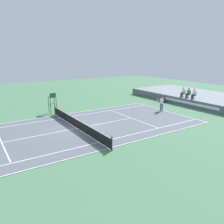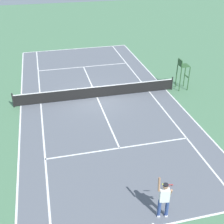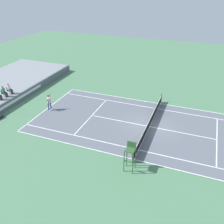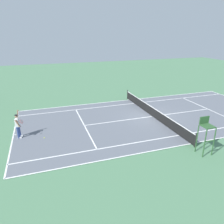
{
  "view_description": "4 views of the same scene",
  "coord_description": "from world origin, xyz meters",
  "views": [
    {
      "loc": [
        18.34,
        -8.06,
        6.68
      ],
      "look_at": [
        -0.16,
        4.0,
        1.0
      ],
      "focal_mm": 35.81,
      "sensor_mm": 36.0,
      "label": 1
    },
    {
      "loc": [
        3.62,
        19.39,
        10.14
      ],
      "look_at": [
        -0.16,
        4.0,
        1.0
      ],
      "focal_mm": 47.76,
      "sensor_mm": 36.0,
      "label": 2
    },
    {
      "loc": [
        -21.09,
        -4.03,
        13.28
      ],
      "look_at": [
        -0.16,
        4.0,
        1.0
      ],
      "focal_mm": 39.52,
      "sensor_mm": 36.0,
      "label": 3
    },
    {
      "loc": [
        -16.23,
        9.46,
        7.35
      ],
      "look_at": [
        -0.16,
        4.0,
        1.0
      ],
      "focal_mm": 34.16,
      "sensor_mm": 36.0,
      "label": 4
    }
  ],
  "objects": [
    {
      "name": "court",
      "position": [
        0.0,
        0.0,
        0.01
      ],
      "size": [
        11.08,
        23.88,
        0.03
      ],
      "color": "slate",
      "rests_on": "ground"
    },
    {
      "name": "tennis_player",
      "position": [
        -0.54,
        11.4,
        0.99
      ],
      "size": [
        0.82,
        0.61,
        2.08
      ],
      "color": "navy",
      "rests_on": "ground"
    },
    {
      "name": "ground_plane",
      "position": [
        0.0,
        0.0,
        0.0
      ],
      "size": [
        80.0,
        80.0,
        0.0
      ],
      "primitive_type": "plane",
      "color": "#4C7A56"
    },
    {
      "name": "tennis_ball",
      "position": [
        -1.26,
        9.67,
        0.03
      ],
      "size": [
        0.07,
        0.07,
        0.07
      ],
      "primitive_type": "sphere",
      "color": "#D1E533",
      "rests_on": "ground"
    },
    {
      "name": "umpire_chair",
      "position": [
        -6.7,
        0.0,
        1.56
      ],
      "size": [
        0.77,
        0.77,
        2.44
      ],
      "color": "#2D562D",
      "rests_on": "ground"
    },
    {
      "name": "net",
      "position": [
        0.0,
        0.0,
        0.52
      ],
      "size": [
        11.98,
        0.1,
        1.07
      ],
      "color": "black",
      "rests_on": "ground"
    }
  ]
}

